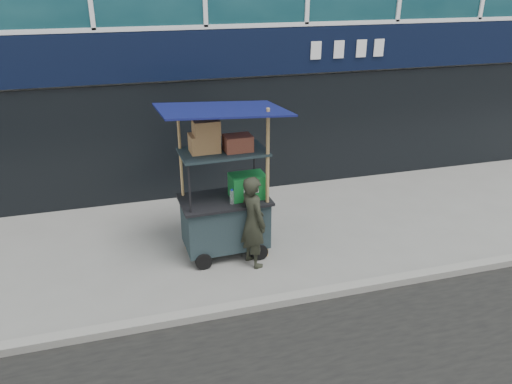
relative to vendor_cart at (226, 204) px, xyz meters
name	(u,v)px	position (x,y,z in m)	size (l,w,h in m)	color
ground	(265,298)	(0.24, -1.43, -0.90)	(80.00, 80.00, 0.00)	slate
curb	(269,303)	(0.24, -1.63, -0.84)	(80.00, 0.18, 0.12)	gray
vendor_cart	(226,204)	(0.00, 0.00, 0.00)	(1.95, 1.40, 2.56)	#19292B
vendor_man	(253,222)	(0.33, -0.47, -0.14)	(0.55, 0.36, 1.52)	black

